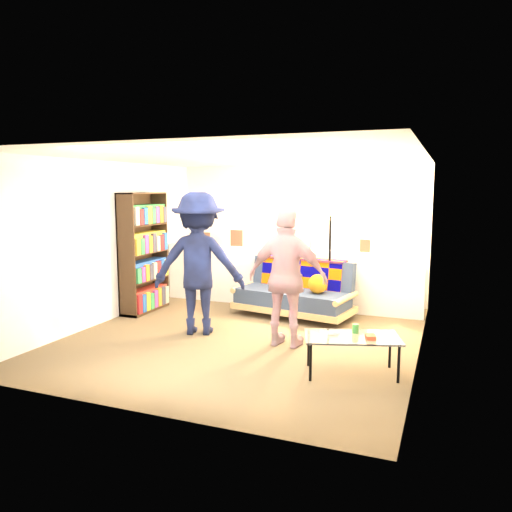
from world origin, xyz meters
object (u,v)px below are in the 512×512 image
Objects in this scene: futon_sofa at (296,293)px; floor_lamp at (330,242)px; coffee_table at (353,339)px; bookshelf at (144,256)px; person_left at (199,263)px; person_right at (287,278)px.

floor_lamp is (0.49, 0.18, 0.81)m from futon_sofa.
floor_lamp is at bearing 20.82° from futon_sofa.
futon_sofa is at bearing -159.18° from floor_lamp.
coffee_table is (1.29, -2.17, 0.03)m from futon_sofa.
futon_sofa is at bearing 13.69° from bookshelf.
coffee_table is (3.70, -1.58, -0.50)m from bookshelf.
person_left is at bearing 160.73° from coffee_table.
person_left is at bearing -125.66° from futon_sofa.
coffee_table is 2.48m from person_left.
person_left is 1.10× the size of person_right.
person_right reaches higher than coffee_table.
coffee_table is at bearing 142.51° from person_left.
bookshelf reaches higher than futon_sofa.
bookshelf is 3.00m from floor_lamp.
person_right is (0.33, -1.50, 0.51)m from futon_sofa.
bookshelf is (-2.40, -0.59, 0.53)m from futon_sofa.
coffee_table is 2.61m from floor_lamp.
coffee_table is 0.64× the size of person_right.
person_left is at bearing -133.37° from floor_lamp.
coffee_table is 0.68× the size of floor_lamp.
bookshelf is 4.05m from coffee_table.
person_right is at bearing 144.99° from coffee_table.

